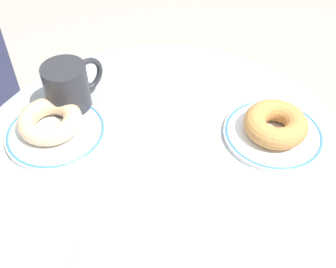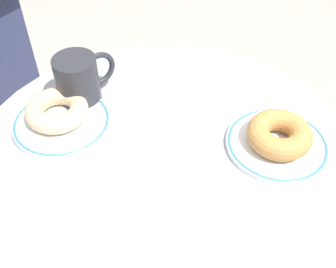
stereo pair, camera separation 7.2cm
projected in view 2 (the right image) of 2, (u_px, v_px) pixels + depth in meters
The scene contains 6 objects.
cafe_table at pixel (163, 228), 0.96m from camera, with size 0.74×0.74×0.74m.
plate_left at pixel (62, 122), 0.83m from camera, with size 0.19×0.19×0.01m.
plate_right at pixel (277, 144), 0.79m from camera, with size 0.19×0.19×0.01m.
donut_glazed at pixel (57, 110), 0.82m from camera, with size 0.12×0.12×0.04m, color #E0B789.
donut_old_fashioned at pixel (279, 134), 0.77m from camera, with size 0.12×0.12×0.04m, color #BC7F42.
coffee_mug at pixel (79, 80), 0.85m from camera, with size 0.11×0.11×0.10m.
Camera 2 is at (0.08, -0.51, 1.33)m, focal length 44.75 mm.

